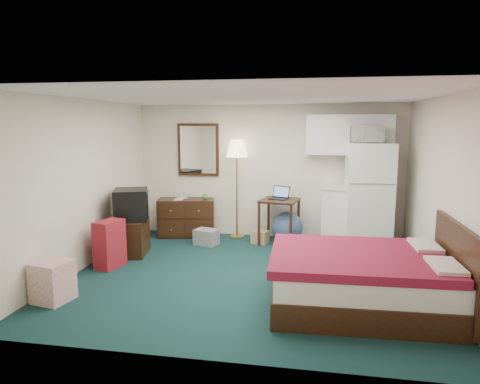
% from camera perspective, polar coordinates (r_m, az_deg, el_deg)
% --- Properties ---
extents(floor, '(5.00, 4.50, 0.01)m').
position_cam_1_polar(floor, '(6.21, 1.34, -11.10)').
color(floor, black).
rests_on(floor, ground).
extents(ceiling, '(5.00, 4.50, 0.01)m').
position_cam_1_polar(ceiling, '(5.84, 1.43, 12.59)').
color(ceiling, beige).
rests_on(ceiling, walls).
extents(walls, '(5.01, 4.51, 2.50)m').
position_cam_1_polar(walls, '(5.90, 1.38, 0.38)').
color(walls, beige).
rests_on(walls, floor).
extents(mirror, '(0.80, 0.06, 1.00)m').
position_cam_1_polar(mirror, '(8.30, -5.58, 5.64)').
color(mirror, white).
rests_on(mirror, walls).
extents(upper_cabinets, '(1.50, 0.35, 0.70)m').
position_cam_1_polar(upper_cabinets, '(7.86, 14.33, 7.40)').
color(upper_cabinets, white).
rests_on(upper_cabinets, walls).
extents(headboard, '(0.06, 1.56, 1.00)m').
position_cam_1_polar(headboard, '(5.45, 26.78, -8.91)').
color(headboard, black).
rests_on(headboard, walls).
extents(dresser, '(1.13, 0.68, 0.72)m').
position_cam_1_polar(dresser, '(8.29, -7.15, -3.39)').
color(dresser, black).
rests_on(dresser, floor).
extents(floor_lamp, '(0.47, 0.47, 1.85)m').
position_cam_1_polar(floor_lamp, '(8.04, -0.41, 0.37)').
color(floor_lamp, gold).
rests_on(floor_lamp, floor).
extents(desk, '(0.74, 0.74, 0.81)m').
position_cam_1_polar(desk, '(7.76, 5.24, -3.91)').
color(desk, black).
rests_on(desk, floor).
extents(exercise_ball, '(0.63, 0.63, 0.57)m').
position_cam_1_polar(exercise_ball, '(7.85, 6.30, -4.67)').
color(exercise_ball, '#37517E').
rests_on(exercise_ball, floor).
extents(kitchen_counter, '(1.01, 0.82, 1.02)m').
position_cam_1_polar(kitchen_counter, '(7.87, 14.44, -3.18)').
color(kitchen_counter, white).
rests_on(kitchen_counter, floor).
extents(fridge, '(0.77, 0.77, 1.83)m').
position_cam_1_polar(fridge, '(7.62, 16.72, -0.58)').
color(fridge, white).
rests_on(fridge, floor).
extents(bed, '(2.06, 1.63, 0.64)m').
position_cam_1_polar(bed, '(5.32, 15.76, -11.30)').
color(bed, maroon).
rests_on(bed, floor).
extents(tv_stand, '(0.69, 0.73, 0.59)m').
position_cam_1_polar(tv_stand, '(7.32, -14.67, -5.85)').
color(tv_stand, black).
rests_on(tv_stand, floor).
extents(suitcase, '(0.38, 0.50, 0.72)m').
position_cam_1_polar(suitcase, '(6.75, -16.99, -6.66)').
color(suitcase, maroon).
rests_on(suitcase, floor).
extents(retail_box, '(0.46, 0.46, 0.50)m').
position_cam_1_polar(retail_box, '(5.78, -23.70, -10.84)').
color(retail_box, white).
rests_on(retail_box, floor).
extents(file_bin, '(0.46, 0.40, 0.28)m').
position_cam_1_polar(file_bin, '(7.72, -4.51, -5.99)').
color(file_bin, gray).
rests_on(file_bin, floor).
extents(cardboard_box_a, '(0.33, 0.30, 0.23)m').
position_cam_1_polar(cardboard_box_a, '(7.79, 2.69, -6.01)').
color(cardboard_box_a, '#A87C47').
rests_on(cardboard_box_a, floor).
extents(cardboard_box_b, '(0.23, 0.26, 0.23)m').
position_cam_1_polar(cardboard_box_b, '(7.48, 6.29, -6.69)').
color(cardboard_box_b, '#A87C47').
rests_on(cardboard_box_b, floor).
extents(laptop, '(0.39, 0.36, 0.22)m').
position_cam_1_polar(laptop, '(7.68, 5.15, -0.14)').
color(laptop, black).
rests_on(laptop, desk).
extents(crt_tv, '(0.71, 0.74, 0.50)m').
position_cam_1_polar(crt_tv, '(7.21, -14.33, -1.63)').
color(crt_tv, black).
rests_on(crt_tv, tv_stand).
extents(microwave, '(0.54, 0.32, 0.35)m').
position_cam_1_polar(microwave, '(7.52, 16.60, 7.66)').
color(microwave, white).
rests_on(microwave, fridge).
extents(book_a, '(0.16, 0.05, 0.22)m').
position_cam_1_polar(book_a, '(8.14, -8.72, -0.28)').
color(book_a, '#A87C47').
rests_on(book_a, dresser).
extents(book_b, '(0.14, 0.10, 0.21)m').
position_cam_1_polar(book_b, '(8.26, -8.21, -0.17)').
color(book_b, '#A87C47').
rests_on(book_b, dresser).
extents(mug, '(0.14, 0.13, 0.12)m').
position_cam_1_polar(mug, '(8.12, -4.69, -0.60)').
color(mug, '#46963D').
rests_on(mug, dresser).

